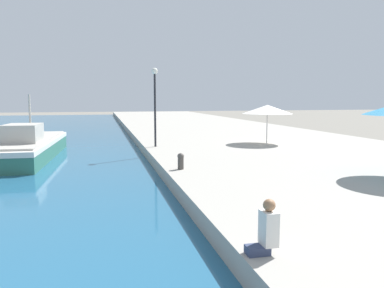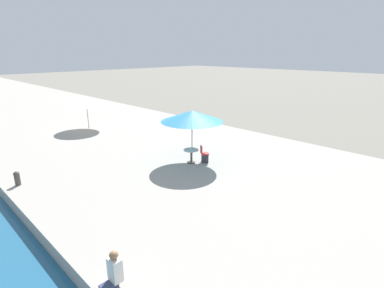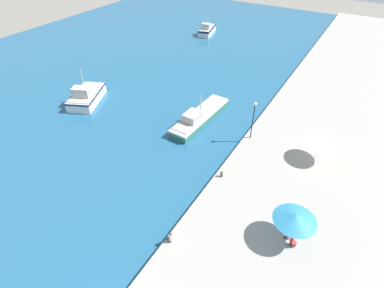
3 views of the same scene
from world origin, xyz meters
name	(u,v)px [view 2 (image 2 of 3)]	position (x,y,z in m)	size (l,w,h in m)	color
quay_promenade	(31,109)	(8.00, 37.00, 0.29)	(16.00, 90.00, 0.59)	#A39E93
cafe_umbrella_pink	(192,116)	(8.25, 12.36, 3.10)	(3.27, 3.27, 2.80)	#B7B7B7
cafe_umbrella_white	(86,101)	(7.73, 23.08, 2.72)	(3.13, 3.13, 2.41)	#B7B7B7
cafe_table	(191,153)	(8.10, 12.27, 1.12)	(0.80, 0.80, 0.74)	#333338
cafe_chair_left	(204,156)	(8.67, 11.83, 0.91)	(0.59, 0.58, 0.91)	#2D2D33
person_at_quay	(114,271)	(0.47, 7.40, 1.04)	(0.55, 0.36, 1.02)	#333D5B
mooring_bollard	(17,178)	(0.65, 15.78, 0.94)	(0.26, 0.26, 0.65)	#4C4742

